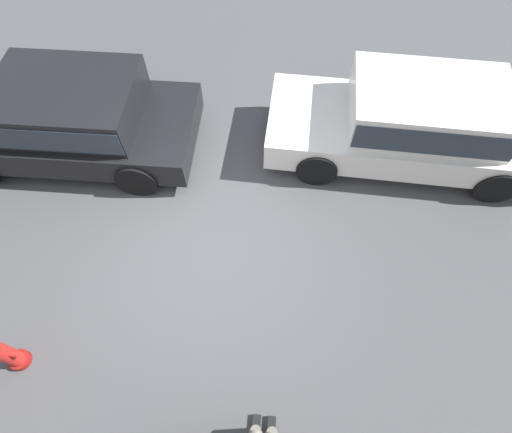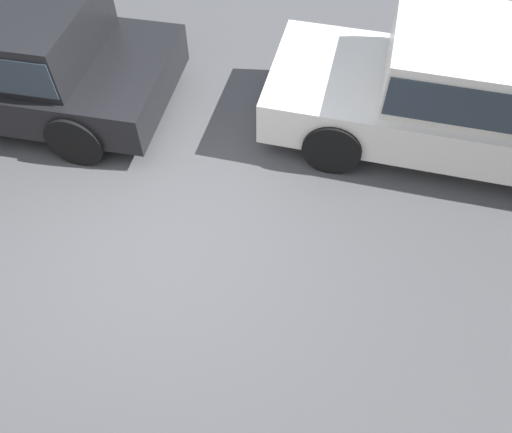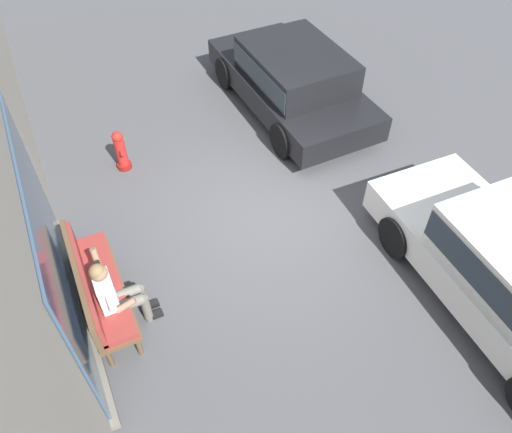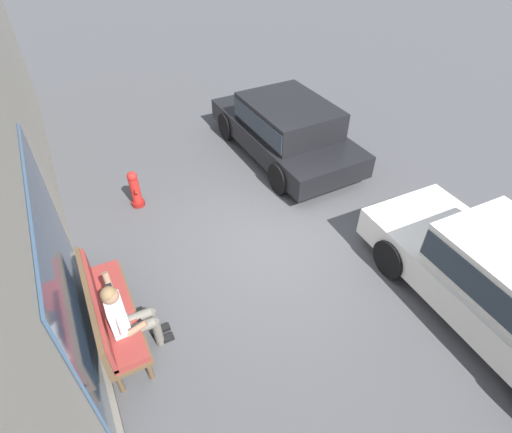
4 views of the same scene
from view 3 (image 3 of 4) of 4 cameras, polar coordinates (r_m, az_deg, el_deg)
ground_plane at (r=8.41m, az=0.97°, el=0.26°), size 60.00×60.00×0.00m
bench at (r=7.12m, az=-17.98°, el=-7.51°), size 1.95×0.55×1.01m
person_on_phone at (r=6.80m, az=-15.79°, el=-8.44°), size 0.73×0.74×1.34m
parked_car_mid at (r=10.35m, az=4.25°, el=15.61°), size 4.22×2.02×1.36m
fire_hydrant at (r=9.33m, az=-15.19°, el=7.24°), size 0.38×0.26×0.81m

